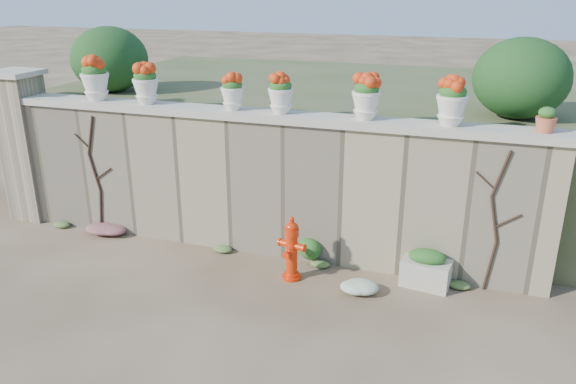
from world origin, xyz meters
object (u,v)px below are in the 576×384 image
(planter_box, at_px, (426,269))
(terracotta_pot, at_px, (546,121))
(urn_pot_0, at_px, (95,79))
(fire_hydrant, at_px, (292,248))

(planter_box, xyz_separation_m, terracotta_pot, (1.19, 0.36, 2.00))
(planter_box, distance_m, urn_pot_0, 5.56)
(fire_hydrant, distance_m, terracotta_pot, 3.51)
(urn_pot_0, bearing_deg, terracotta_pot, 0.00)
(planter_box, bearing_deg, terracotta_pot, 24.49)
(fire_hydrant, relative_size, planter_box, 1.35)
(planter_box, height_order, terracotta_pot, terracotta_pot)
(fire_hydrant, xyz_separation_m, planter_box, (1.74, 0.37, -0.21))
(fire_hydrant, height_order, planter_box, fire_hydrant)
(terracotta_pot, bearing_deg, fire_hydrant, -165.97)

